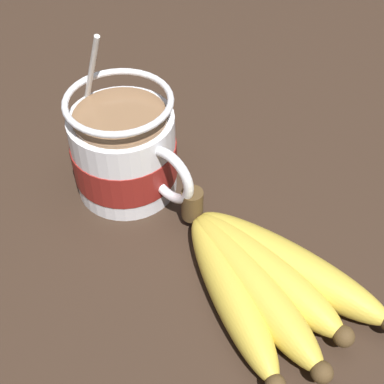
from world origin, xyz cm
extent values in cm
cube|color=#332319|center=(0.00, 0.00, 1.34)|extent=(133.57, 133.57, 2.69)
cylinder|color=silver|center=(-9.44, -2.35, 6.91)|extent=(9.76, 9.76, 8.45)
cylinder|color=maroon|center=(-9.44, -2.35, 6.28)|extent=(9.96, 9.96, 3.59)
torus|color=silver|center=(-3.58, -2.35, 7.82)|extent=(5.83, 0.90, 5.83)
cylinder|color=#846042|center=(-9.44, -2.35, 11.23)|extent=(8.56, 8.56, 0.40)
torus|color=silver|center=(-9.44, -2.35, 12.96)|extent=(9.76, 9.76, 0.60)
cylinder|color=silver|center=(-13.95, -2.35, 11.34)|extent=(6.07, 0.50, 14.49)
ellipsoid|color=silver|center=(-11.15, -2.35, 4.19)|extent=(3.00, 2.00, 0.80)
cylinder|color=#4C381E|center=(-1.20, -1.80, 5.38)|extent=(2.00, 2.00, 3.00)
ellipsoid|color=gold|center=(6.91, -6.06, 4.37)|extent=(16.01, 10.56, 3.36)
sphere|color=#4C381E|center=(14.14, -9.85, 4.37)|extent=(1.51, 1.51, 1.51)
ellipsoid|color=gold|center=(7.91, -4.54, 4.54)|extent=(17.37, 8.44, 3.70)
sphere|color=#4C381E|center=(16.07, -6.98, 4.54)|extent=(1.67, 1.67, 1.67)
ellipsoid|color=gold|center=(7.75, -2.70, 4.55)|extent=(16.29, 5.28, 3.71)
sphere|color=#4C381E|center=(15.71, -3.49, 4.55)|extent=(1.67, 1.67, 1.67)
ellipsoid|color=gold|center=(8.76, -0.88, 4.54)|extent=(18.28, 5.34, 3.70)
camera|label=1|loc=(20.90, -25.86, 40.68)|focal=50.00mm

